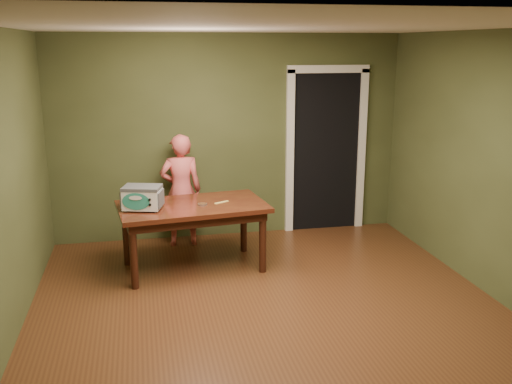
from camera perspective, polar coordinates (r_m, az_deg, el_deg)
floor at (r=5.40m, az=1.76°, el=-12.47°), size 5.00×5.00×0.00m
room_shell at (r=4.87m, az=1.92°, el=5.72°), size 4.52×5.02×2.61m
doorway at (r=7.97m, az=6.30°, el=4.34°), size 1.10×0.66×2.25m
dining_table at (r=6.33m, az=-6.37°, el=-2.10°), size 1.70×1.09×0.75m
toy_oven at (r=6.16m, az=-11.31°, el=-0.48°), size 0.47×0.37×0.26m
baking_pan at (r=6.25m, az=-5.37°, el=-1.23°), size 0.10×0.10×0.02m
spatula at (r=6.35m, az=-3.47°, el=-1.03°), size 0.17×0.11×0.01m
child at (r=7.11m, az=-7.50°, el=0.16°), size 0.51×0.34×1.41m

